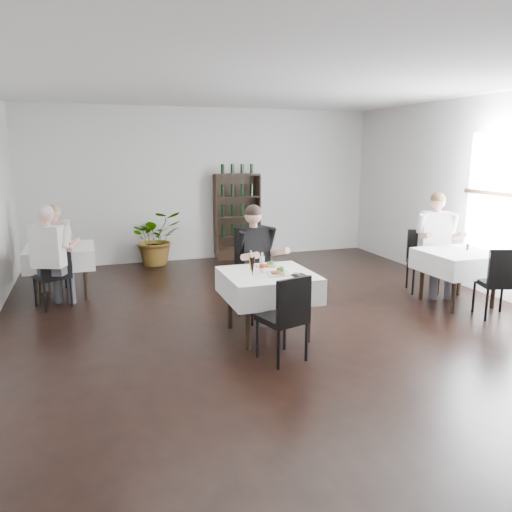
{
  "coord_description": "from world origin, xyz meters",
  "views": [
    {
      "loc": [
        -2.25,
        -5.34,
        2.18
      ],
      "look_at": [
        -0.38,
        0.2,
        0.93
      ],
      "focal_mm": 35.0,
      "sensor_mm": 36.0,
      "label": 1
    }
  ],
  "objects_px": {
    "wine_shelf": "(237,217)",
    "diner_main": "(257,254)",
    "potted_tree": "(156,238)",
    "main_table": "(268,285)"
  },
  "relations": [
    {
      "from": "wine_shelf",
      "to": "potted_tree",
      "type": "bearing_deg",
      "value": -176.05
    },
    {
      "from": "main_table",
      "to": "diner_main",
      "type": "xyz_separation_m",
      "value": [
        0.06,
        0.6,
        0.25
      ]
    },
    {
      "from": "main_table",
      "to": "potted_tree",
      "type": "bearing_deg",
      "value": 100.22
    },
    {
      "from": "main_table",
      "to": "potted_tree",
      "type": "height_order",
      "value": "potted_tree"
    },
    {
      "from": "main_table",
      "to": "diner_main",
      "type": "distance_m",
      "value": 0.65
    },
    {
      "from": "diner_main",
      "to": "potted_tree",
      "type": "bearing_deg",
      "value": 102.83
    },
    {
      "from": "wine_shelf",
      "to": "main_table",
      "type": "distance_m",
      "value": 4.41
    },
    {
      "from": "wine_shelf",
      "to": "potted_tree",
      "type": "relative_size",
      "value": 1.66
    },
    {
      "from": "potted_tree",
      "to": "diner_main",
      "type": "bearing_deg",
      "value": -77.17
    },
    {
      "from": "wine_shelf",
      "to": "diner_main",
      "type": "relative_size",
      "value": 1.17
    }
  ]
}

